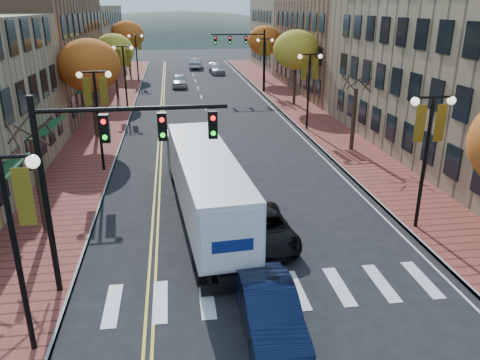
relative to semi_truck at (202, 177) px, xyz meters
name	(u,v)px	position (x,y,z in m)	size (l,w,h in m)	color
ground	(284,328)	(1.95, -8.61, -2.06)	(200.00, 200.00, 0.00)	black
sidewalk_left	(110,113)	(-7.05, 23.89, -1.99)	(4.00, 85.00, 0.15)	brown
sidewalk_right	(298,108)	(10.95, 23.89, -1.99)	(4.00, 85.00, 0.15)	brown
building_left_mid	(21,51)	(-15.05, 27.39, 3.44)	(12.00, 24.00, 11.00)	brown
building_left_far	(73,41)	(-15.05, 52.39, 2.69)	(12.00, 26.00, 9.50)	#9E8966
building_right_mid	(358,47)	(20.45, 33.39, 2.94)	(15.00, 24.00, 10.00)	brown
building_right_far	(306,32)	(20.45, 55.39, 3.44)	(15.00, 20.00, 11.00)	#9E8966
tree_left_a	(40,186)	(-7.05, -0.61, 0.19)	(0.28, 0.28, 4.20)	#382619
tree_left_b	(89,65)	(-7.05, 15.39, 3.39)	(4.48, 4.48, 7.21)	#382619
tree_left_c	(114,51)	(-7.05, 31.39, 2.99)	(4.16, 4.16, 6.69)	#382619
tree_left_d	(127,35)	(-7.05, 49.39, 3.54)	(4.61, 4.61, 7.42)	#382619
tree_right_b	(354,119)	(10.95, 9.39, 0.19)	(0.28, 0.28, 4.20)	#382619
tree_right_c	(296,50)	(10.95, 25.39, 3.39)	(4.48, 4.48, 7.21)	#382619
tree_right_d	(265,40)	(10.95, 41.39, 3.23)	(4.35, 4.35, 7.00)	#382619
lamp_left_a	(10,219)	(-5.55, -8.61, 2.23)	(1.96, 0.36, 6.05)	black
lamp_left_b	(97,102)	(-5.55, 7.39, 2.23)	(1.96, 0.36, 6.05)	black
lamp_left_c	(124,65)	(-5.55, 25.39, 2.23)	(1.96, 0.36, 6.05)	black
lamp_left_d	(136,48)	(-5.55, 43.39, 2.23)	(1.96, 0.36, 6.05)	black
lamp_right_a	(428,137)	(9.45, -2.61, 2.23)	(1.96, 0.36, 6.05)	black
lamp_right_b	(309,77)	(9.45, 15.39, 2.23)	(1.96, 0.36, 6.05)	black
lamp_right_c	(265,54)	(9.45, 33.39, 2.23)	(1.96, 0.36, 6.05)	black
traffic_mast_near	(102,158)	(-3.52, -5.62, 2.86)	(6.10, 0.35, 7.00)	black
traffic_mast_far	(247,49)	(7.43, 33.38, 2.86)	(6.10, 0.34, 7.00)	black
semi_truck	(202,177)	(0.00, 0.00, 0.00)	(3.34, 14.23, 3.53)	black
navy_sedan	(270,311)	(1.45, -8.68, -1.29)	(1.63, 4.67, 1.54)	black
black_suv	(265,228)	(2.45, -2.83, -1.41)	(2.16, 4.68, 1.30)	black
car_far_white	(179,81)	(-0.28, 38.50, -1.27)	(1.86, 4.63, 1.58)	beige
car_far_silver	(217,69)	(5.46, 49.59, -1.36)	(1.96, 4.83, 1.40)	#9D9DA4
car_far_oncoming	(196,63)	(2.75, 56.29, -1.23)	(1.75, 5.02, 1.65)	#A7A6AE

